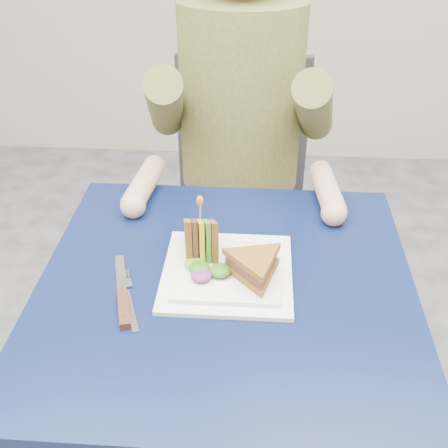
# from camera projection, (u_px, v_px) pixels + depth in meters

# --- Properties ---
(table) EXTENTS (0.75, 0.75, 0.73)m
(table) POSITION_uv_depth(u_px,v_px,m) (226.00, 313.00, 1.16)
(table) COLOR black
(table) RESTS_ON ground
(chair) EXTENTS (0.42, 0.40, 0.93)m
(chair) POSITION_uv_depth(u_px,v_px,m) (240.00, 185.00, 1.82)
(chair) COLOR #47474C
(chair) RESTS_ON ground
(diner) EXTENTS (0.54, 0.59, 0.74)m
(diner) POSITION_uv_depth(u_px,v_px,m) (241.00, 85.00, 1.51)
(diner) COLOR brown
(diner) RESTS_ON chair
(plate) EXTENTS (0.26, 0.26, 0.02)m
(plate) POSITION_uv_depth(u_px,v_px,m) (227.00, 271.00, 1.13)
(plate) COLOR white
(plate) RESTS_ON table
(sandwich_flat) EXTENTS (0.19, 0.19, 0.05)m
(sandwich_flat) POSITION_uv_depth(u_px,v_px,m) (255.00, 266.00, 1.09)
(sandwich_flat) COLOR brown
(sandwich_flat) RESTS_ON plate
(sandwich_upright) EXTENTS (0.09, 0.15, 0.15)m
(sandwich_upright) POSITION_uv_depth(u_px,v_px,m) (201.00, 239.00, 1.15)
(sandwich_upright) COLOR brown
(sandwich_upright) RESTS_ON plate
(fork) EXTENTS (0.07, 0.17, 0.01)m
(fork) POSITION_uv_depth(u_px,v_px,m) (129.00, 301.00, 1.07)
(fork) COLOR silver
(fork) RESTS_ON table
(knife) EXTENTS (0.08, 0.22, 0.02)m
(knife) POSITION_uv_depth(u_px,v_px,m) (123.00, 302.00, 1.06)
(knife) COLOR silver
(knife) RESTS_ON table
(toothpick) EXTENTS (0.01, 0.01, 0.06)m
(toothpick) POSITION_uv_depth(u_px,v_px,m) (200.00, 213.00, 1.11)
(toothpick) COLOR tan
(toothpick) RESTS_ON sandwich_upright
(toothpick_frill) EXTENTS (0.01, 0.01, 0.02)m
(toothpick_frill) POSITION_uv_depth(u_px,v_px,m) (200.00, 201.00, 1.10)
(toothpick_frill) COLOR orange
(toothpick_frill) RESTS_ON sandwich_upright
(lettuce_spill) EXTENTS (0.15, 0.13, 0.02)m
(lettuce_spill) POSITION_uv_depth(u_px,v_px,m) (230.00, 260.00, 1.13)
(lettuce_spill) COLOR #337A14
(lettuce_spill) RESTS_ON plate
(onion_ring) EXTENTS (0.04, 0.04, 0.02)m
(onion_ring) POSITION_uv_depth(u_px,v_px,m) (235.00, 260.00, 1.12)
(onion_ring) COLOR #9E4C7A
(onion_ring) RESTS_ON plate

